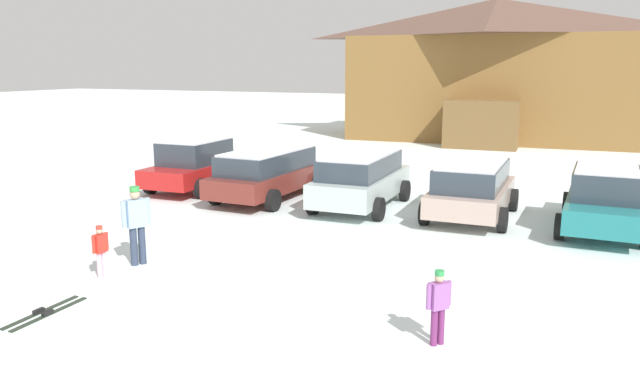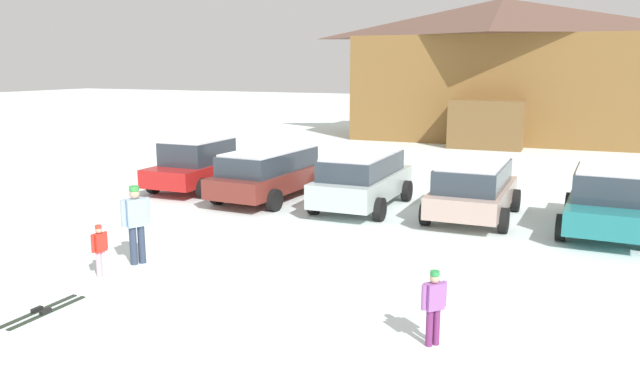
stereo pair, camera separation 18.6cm
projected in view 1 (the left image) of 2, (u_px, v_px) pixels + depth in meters
ski_lodge at (494, 69)px, 34.83m from camera, size 16.07×9.88×7.70m
parked_red_sedan at (198, 164)px, 20.97m from camera, size 2.23×4.51×1.71m
parked_maroon_van at (268, 172)px, 19.38m from camera, size 2.33×4.73×1.56m
parked_silver_wagon at (361, 178)px, 18.18m from camera, size 2.21×4.43×1.61m
parked_beige_suv at (472, 187)px, 16.97m from camera, size 2.25×4.15×1.55m
parked_teal_hatchback at (605, 198)px, 15.64m from camera, size 2.13×4.59×1.65m
skier_adult_in_blue_parka at (136, 221)px, 12.94m from camera, size 0.40×0.56×1.67m
skier_child_in_purple_jacket at (438, 303)px, 9.23m from camera, size 0.31×0.35×1.16m
skier_child_in_red_jacket at (101, 248)px, 12.21m from camera, size 0.17×0.39×1.05m
pair_of_skis at (45, 313)px, 10.51m from camera, size 0.30×1.60×0.08m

